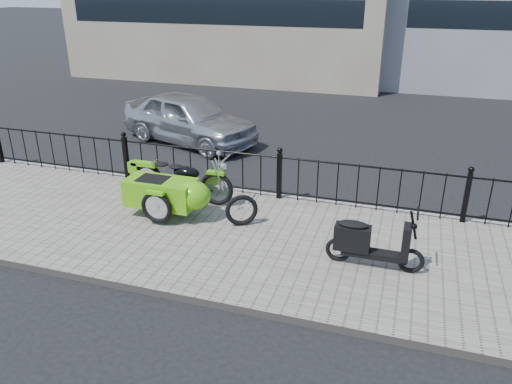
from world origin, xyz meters
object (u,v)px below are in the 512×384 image
(scooter, at_px, (368,243))
(spare_tire, at_px, (242,210))
(sedan_car, at_px, (189,118))
(motorcycle_sidecar, at_px, (173,190))

(scooter, height_order, spare_tire, scooter)
(sedan_car, bearing_deg, motorcycle_sidecar, -139.58)
(motorcycle_sidecar, relative_size, sedan_car, 0.56)
(scooter, bearing_deg, motorcycle_sidecar, 168.14)
(motorcycle_sidecar, distance_m, sedan_car, 4.86)
(motorcycle_sidecar, distance_m, scooter, 3.76)
(spare_tire, height_order, sedan_car, sedan_car)
(scooter, relative_size, spare_tire, 2.52)
(scooter, height_order, sedan_car, sedan_car)
(sedan_car, bearing_deg, spare_tire, -126.55)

